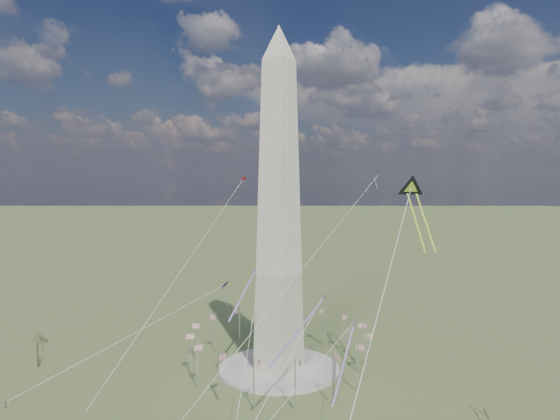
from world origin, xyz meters
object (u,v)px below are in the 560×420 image
Objects in this scene: washington_monument at (279,209)px; kite_delta_black at (412,192)px; person_west at (6,405)px; tree_near at (486,418)px.

kite_delta_black is (36.48, 9.60, 5.57)m from washington_monument.
tree_near is at bearing -123.46° from person_west.
washington_monument is 38.13m from kite_delta_black.
washington_monument is 86.23m from person_west.
person_west is (-102.09, -46.56, -7.75)m from tree_near.
washington_monument is at bearing -20.28° from kite_delta_black.
kite_delta_black is (76.68, 69.62, 52.65)m from person_west.
kite_delta_black is at bearing 137.77° from tree_near.
person_west is 116.19m from kite_delta_black.
washington_monument is 8.27× the size of tree_near.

